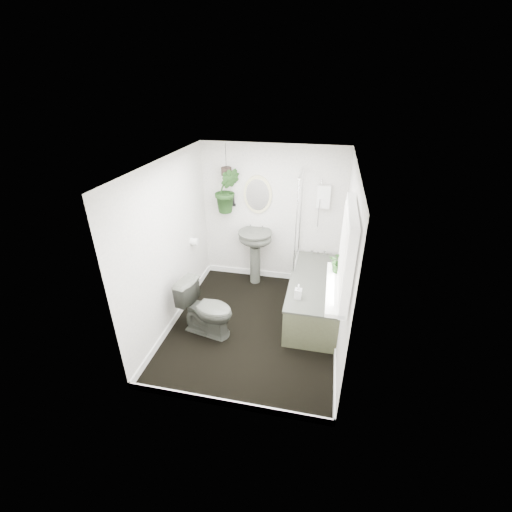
# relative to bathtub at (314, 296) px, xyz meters

# --- Properties ---
(floor) EXTENTS (2.30, 2.80, 0.02)m
(floor) POSITION_rel_bathtub_xyz_m (-0.80, -0.50, -0.30)
(floor) COLOR black
(floor) RESTS_ON ground
(ceiling) EXTENTS (2.30, 2.80, 0.02)m
(ceiling) POSITION_rel_bathtub_xyz_m (-0.80, -0.50, 2.02)
(ceiling) COLOR white
(ceiling) RESTS_ON ground
(wall_back) EXTENTS (2.30, 0.02, 2.30)m
(wall_back) POSITION_rel_bathtub_xyz_m (-0.80, 0.91, 0.86)
(wall_back) COLOR white
(wall_back) RESTS_ON ground
(wall_front) EXTENTS (2.30, 0.02, 2.30)m
(wall_front) POSITION_rel_bathtub_xyz_m (-0.80, -1.91, 0.86)
(wall_front) COLOR white
(wall_front) RESTS_ON ground
(wall_left) EXTENTS (0.02, 2.80, 2.30)m
(wall_left) POSITION_rel_bathtub_xyz_m (-1.96, -0.50, 0.86)
(wall_left) COLOR white
(wall_left) RESTS_ON ground
(wall_right) EXTENTS (0.02, 2.80, 2.30)m
(wall_right) POSITION_rel_bathtub_xyz_m (0.36, -0.50, 0.86)
(wall_right) COLOR white
(wall_right) RESTS_ON ground
(skirting) EXTENTS (2.30, 2.80, 0.10)m
(skirting) POSITION_rel_bathtub_xyz_m (-0.80, -0.50, -0.24)
(skirting) COLOR white
(skirting) RESTS_ON floor
(bathtub) EXTENTS (0.72, 1.72, 0.58)m
(bathtub) POSITION_rel_bathtub_xyz_m (0.00, 0.00, 0.00)
(bathtub) COLOR #40423A
(bathtub) RESTS_ON floor
(bath_screen) EXTENTS (0.04, 0.72, 1.40)m
(bath_screen) POSITION_rel_bathtub_xyz_m (-0.33, 0.49, 0.99)
(bath_screen) COLOR silver
(bath_screen) RESTS_ON bathtub
(shower_box) EXTENTS (0.20, 0.10, 0.35)m
(shower_box) POSITION_rel_bathtub_xyz_m (0.00, 0.84, 1.26)
(shower_box) COLOR white
(shower_box) RESTS_ON wall_back
(oval_mirror) EXTENTS (0.46, 0.03, 0.62)m
(oval_mirror) POSITION_rel_bathtub_xyz_m (-1.03, 0.87, 1.21)
(oval_mirror) COLOR beige
(oval_mirror) RESTS_ON wall_back
(wall_sconce) EXTENTS (0.04, 0.04, 0.22)m
(wall_sconce) POSITION_rel_bathtub_xyz_m (-1.43, 0.86, 1.11)
(wall_sconce) COLOR black
(wall_sconce) RESTS_ON wall_back
(toilet_roll_holder) EXTENTS (0.11, 0.11, 0.11)m
(toilet_roll_holder) POSITION_rel_bathtub_xyz_m (-1.90, 0.20, 0.61)
(toilet_roll_holder) COLOR white
(toilet_roll_holder) RESTS_ON wall_left
(window_recess) EXTENTS (0.08, 1.00, 0.90)m
(window_recess) POSITION_rel_bathtub_xyz_m (0.29, -1.20, 1.36)
(window_recess) COLOR white
(window_recess) RESTS_ON wall_right
(window_sill) EXTENTS (0.18, 1.00, 0.04)m
(window_sill) POSITION_rel_bathtub_xyz_m (0.22, -1.20, 0.94)
(window_sill) COLOR white
(window_sill) RESTS_ON wall_right
(window_blinds) EXTENTS (0.01, 0.86, 0.76)m
(window_blinds) POSITION_rel_bathtub_xyz_m (0.24, -1.20, 1.36)
(window_blinds) COLOR white
(window_blinds) RESTS_ON wall_right
(toilet) EXTENTS (0.82, 0.57, 0.77)m
(toilet) POSITION_rel_bathtub_xyz_m (-1.40, -0.75, 0.09)
(toilet) COLOR #40423A
(toilet) RESTS_ON floor
(pedestal_sink) EXTENTS (0.63, 0.57, 0.95)m
(pedestal_sink) POSITION_rel_bathtub_xyz_m (-1.03, 0.68, 0.18)
(pedestal_sink) COLOR #40423A
(pedestal_sink) RESTS_ON floor
(sill_plant) EXTENTS (0.25, 0.22, 0.25)m
(sill_plant) POSITION_rel_bathtub_xyz_m (0.25, -0.90, 1.08)
(sill_plant) COLOR black
(sill_plant) RESTS_ON window_sill
(hanging_plant) EXTENTS (0.46, 0.40, 0.73)m
(hanging_plant) POSITION_rel_bathtub_xyz_m (-1.50, 0.75, 1.29)
(hanging_plant) COLOR black
(hanging_plant) RESTS_ON ceiling
(soap_bottle) EXTENTS (0.09, 0.10, 0.20)m
(soap_bottle) POSITION_rel_bathtub_xyz_m (-0.20, -0.52, 0.39)
(soap_bottle) COLOR black
(soap_bottle) RESTS_ON bathtub
(hanging_pot) EXTENTS (0.16, 0.16, 0.12)m
(hanging_pot) POSITION_rel_bathtub_xyz_m (-1.50, 0.75, 1.59)
(hanging_pot) COLOR black
(hanging_pot) RESTS_ON ceiling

